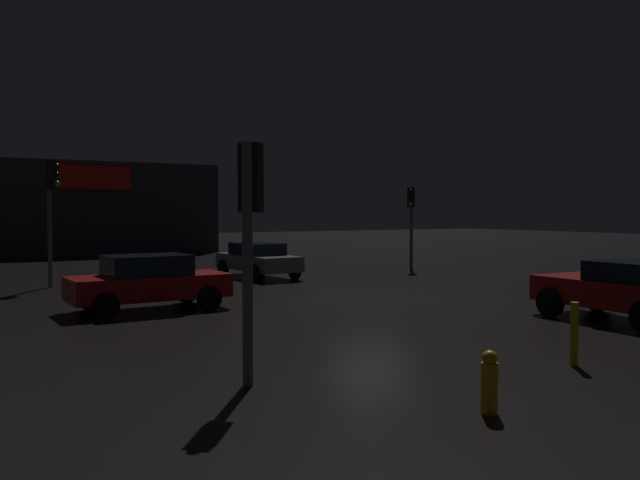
# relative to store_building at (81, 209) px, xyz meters

# --- Properties ---
(ground_plane) EXTENTS (120.00, 120.00, 0.00)m
(ground_plane) POSITION_rel_store_building_xyz_m (3.22, -28.45, -2.81)
(ground_plane) COLOR black
(store_building) EXTENTS (15.35, 9.53, 5.61)m
(store_building) POSITION_rel_store_building_xyz_m (0.00, 0.00, 0.00)
(store_building) COLOR #33383D
(store_building) RESTS_ON ground
(traffic_signal_opposite) EXTENTS (0.42, 0.42, 3.63)m
(traffic_signal_opposite) POSITION_rel_store_building_xyz_m (-3.93, -35.64, -0.27)
(traffic_signal_opposite) COLOR #595B60
(traffic_signal_opposite) RESTS_ON ground
(traffic_signal_cross_left) EXTENTS (0.42, 0.42, 4.35)m
(traffic_signal_cross_left) POSITION_rel_store_building_xyz_m (-4.61, -20.57, 0.31)
(traffic_signal_cross_left) COLOR #595B60
(traffic_signal_cross_left) RESTS_ON ground
(traffic_signal_cross_right) EXTENTS (0.42, 0.42, 3.70)m
(traffic_signal_cross_right) POSITION_rel_store_building_xyz_m (10.41, -21.19, -0.21)
(traffic_signal_cross_right) COLOR #595B60
(traffic_signal_cross_right) RESTS_ON ground
(car_near) EXTENTS (2.07, 3.93, 1.45)m
(car_near) POSITION_rel_store_building_xyz_m (5.99, -34.90, -2.05)
(car_near) COLOR #A51414
(car_near) RESTS_ON ground
(car_far) EXTENTS (4.13, 2.04, 1.47)m
(car_far) POSITION_rel_store_building_xyz_m (-3.21, -27.48, -2.04)
(car_far) COLOR #A51414
(car_far) RESTS_ON ground
(car_crossing) EXTENTS (2.13, 4.33, 1.37)m
(car_crossing) POSITION_rel_store_building_xyz_m (2.93, -20.98, -2.08)
(car_crossing) COLOR slate
(car_crossing) RESTS_ON ground
(fire_hydrant) EXTENTS (0.22, 0.22, 0.82)m
(fire_hydrant) POSITION_rel_store_building_xyz_m (-1.86, -38.52, -2.40)
(fire_hydrant) COLOR gold
(fire_hydrant) RESTS_ON ground
(bollard_kerb_a) EXTENTS (0.14, 0.14, 1.08)m
(bollard_kerb_a) POSITION_rel_store_building_xyz_m (1.29, -37.31, -2.27)
(bollard_kerb_a) COLOR gold
(bollard_kerb_a) RESTS_ON ground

